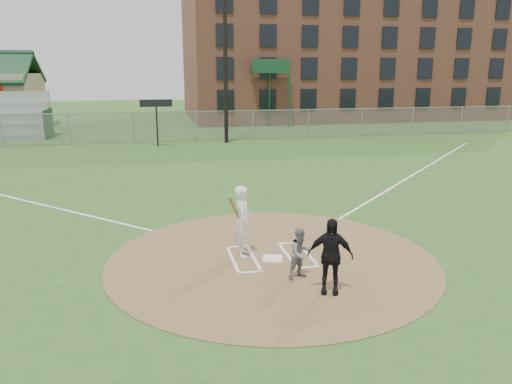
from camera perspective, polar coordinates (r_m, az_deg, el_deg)
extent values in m
plane|color=#2A551D|center=(12.93, 1.84, -7.70)|extent=(140.00, 140.00, 0.00)
cylinder|color=olive|center=(12.93, 1.85, -7.66)|extent=(8.40, 8.40, 0.02)
cube|color=white|center=(12.88, 1.90, -7.60)|extent=(0.62, 0.62, 0.03)
cube|color=white|center=(24.31, 17.64, 1.96)|extent=(17.04, 17.04, 0.01)
imported|color=slate|center=(11.64, 5.12, -6.97)|extent=(0.71, 0.63, 1.20)
imported|color=black|center=(10.89, 8.47, -7.23)|extent=(1.06, 0.72, 1.68)
cube|color=white|center=(12.87, -2.68, -7.69)|extent=(0.08, 1.80, 0.01)
cube|color=white|center=(12.96, -0.26, -7.51)|extent=(0.08, 1.80, 0.01)
cube|color=white|center=(13.74, -2.13, -6.25)|extent=(0.62, 0.08, 0.01)
cube|color=white|center=(12.10, -0.66, -9.13)|extent=(0.62, 0.08, 0.01)
cube|color=white|center=(13.31, 5.91, -7.00)|extent=(0.08, 1.80, 0.01)
cube|color=white|center=(13.16, 3.61, -7.20)|extent=(0.08, 1.80, 0.01)
cube|color=white|center=(14.04, 3.70, -5.82)|extent=(0.62, 0.08, 0.01)
cube|color=white|center=(12.44, 5.94, -8.55)|extent=(0.62, 0.08, 0.01)
imported|color=white|center=(12.83, -1.48, -3.35)|extent=(0.60, 0.77, 1.86)
cylinder|color=brown|center=(12.26, -2.54, -1.76)|extent=(0.39, 0.54, 0.70)
cube|color=slate|center=(34.00, -7.03, 7.44)|extent=(56.00, 0.03, 2.00)
cube|color=gray|center=(33.91, -7.08, 9.12)|extent=(56.00, 0.06, 0.06)
cube|color=gray|center=(34.00, -7.03, 7.44)|extent=(56.08, 0.08, 2.00)
cube|color=#194728|center=(38.72, -22.63, 7.26)|extent=(0.08, 3.20, 2.00)
cube|color=#A55D47|center=(53.21, 9.29, 16.67)|extent=(30.00, 16.00, 15.00)
cube|color=black|center=(45.73, 12.94, 16.87)|extent=(26.60, 0.10, 12.20)
cube|color=#194728|center=(42.19, 1.69, 13.53)|extent=(3.20, 1.00, 0.15)
cube|color=#194728|center=(42.75, 1.51, 10.52)|extent=(0.12, 0.12, 4.50)
cube|color=#194728|center=(42.20, 3.83, 10.45)|extent=(0.12, 0.12, 4.50)
cube|color=#194728|center=(42.19, 1.70, 14.28)|extent=(3.20, 0.08, 1.00)
cylinder|color=black|center=(33.06, -3.54, 16.02)|extent=(0.26, 0.26, 12.00)
cylinder|color=black|center=(32.06, -11.24, 7.44)|extent=(0.10, 0.10, 2.60)
cube|color=black|center=(31.94, -11.36, 9.93)|extent=(2.00, 0.10, 0.45)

